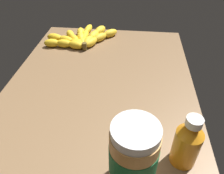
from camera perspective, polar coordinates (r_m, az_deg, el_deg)
The scene contains 4 objects.
ground_plane at distance 71.22cm, azimuth -3.77°, elevation -3.82°, with size 99.00×62.38×4.73cm, color brown.
banana_bunch at distance 100.41cm, azimuth -7.80°, elevation 12.38°, with size 23.42×31.66×3.66cm.
peanut_butter_jar at distance 45.13cm, azimuth 5.49°, elevation -17.57°, with size 9.58×9.58×16.85cm.
honey_bottle at distance 52.00cm, azimuth 18.85°, elevation -13.43°, with size 5.90×5.90×13.87cm.
Camera 1 is at (-51.49, -10.29, 45.74)cm, focal length 35.43 mm.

